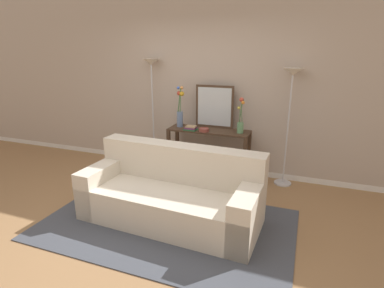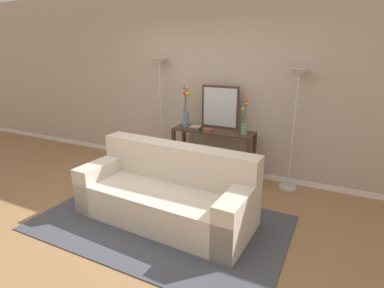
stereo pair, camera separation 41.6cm
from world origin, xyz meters
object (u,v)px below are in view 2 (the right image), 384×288
at_px(fruit_bowl, 208,130).
at_px(floor_lamp_left, 160,83).
at_px(floor_lamp_right, 297,97).
at_px(wall_mirror, 220,107).
at_px(vase_tall_flowers, 186,111).
at_px(book_row_under_console, 196,171).
at_px(vase_short_flowers, 245,122).
at_px(book_stack, 195,128).
at_px(console_table, 213,145).
at_px(couch, 167,194).

bearing_deg(fruit_bowl, floor_lamp_left, 165.01).
relative_size(floor_lamp_right, wall_mirror, 2.61).
bearing_deg(vase_tall_flowers, book_row_under_console, -9.03).
bearing_deg(floor_lamp_left, vase_tall_flowers, -11.26).
bearing_deg(wall_mirror, floor_lamp_left, -178.58).
relative_size(vase_tall_flowers, vase_short_flowers, 1.23).
relative_size(fruit_bowl, book_stack, 0.77).
bearing_deg(console_table, book_row_under_console, 180.00).
distance_m(console_table, book_row_under_console, 0.58).
xyz_separation_m(console_table, book_row_under_console, (-0.30, 0.00, -0.49)).
xyz_separation_m(vase_tall_flowers, book_row_under_console, (0.20, -0.03, -0.99)).
relative_size(console_table, wall_mirror, 1.91).
bearing_deg(vase_tall_flowers, couch, -71.28).
bearing_deg(couch, console_table, 89.46).
height_order(console_table, wall_mirror, wall_mirror).
relative_size(vase_short_flowers, book_stack, 2.62).
relative_size(vase_tall_flowers, fruit_bowl, 4.20).
relative_size(floor_lamp_left, vase_tall_flowers, 2.84).
bearing_deg(floor_lamp_right, couch, -127.57).
xyz_separation_m(couch, vase_short_flowers, (0.51, 1.38, 0.66)).
distance_m(couch, floor_lamp_left, 2.17).
xyz_separation_m(vase_tall_flowers, vase_short_flowers, (0.99, -0.05, -0.07)).
distance_m(couch, console_table, 1.42).
height_order(fruit_bowl, book_stack, book_stack).
bearing_deg(wall_mirror, book_row_under_console, -153.38).
distance_m(floor_lamp_left, vase_tall_flowers, 0.69).
bearing_deg(console_table, floor_lamp_right, 6.85).
xyz_separation_m(wall_mirror, book_stack, (-0.29, -0.28, -0.31)).
bearing_deg(console_table, floor_lamp_left, 172.34).
relative_size(wall_mirror, book_stack, 3.32).
distance_m(floor_lamp_right, book_row_under_console, 1.98).
bearing_deg(fruit_bowl, console_table, 73.94).
xyz_separation_m(floor_lamp_right, book_row_under_console, (-1.47, -0.14, -1.32)).
distance_m(wall_mirror, book_stack, 0.51).
bearing_deg(fruit_bowl, floor_lamp_right, 12.60).
height_order(couch, floor_lamp_left, floor_lamp_left).
bearing_deg(vase_tall_flowers, floor_lamp_left, 168.74).
xyz_separation_m(vase_short_flowers, book_stack, (-0.76, -0.10, -0.15)).
bearing_deg(floor_lamp_right, book_row_under_console, -174.54).
bearing_deg(book_row_under_console, vase_tall_flowers, 170.97).
bearing_deg(floor_lamp_left, book_row_under_console, -10.68).
relative_size(vase_tall_flowers, book_stack, 3.23).
bearing_deg(couch, floor_lamp_left, 123.87).
relative_size(floor_lamp_right, book_row_under_console, 3.92).
distance_m(couch, vase_tall_flowers, 1.68).
distance_m(vase_short_flowers, fruit_bowl, 0.57).
distance_m(console_table, vase_short_flowers, 0.65).
height_order(floor_lamp_right, fruit_bowl, floor_lamp_right).
bearing_deg(floor_lamp_right, book_stack, -169.81).
distance_m(console_table, fruit_bowl, 0.30).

